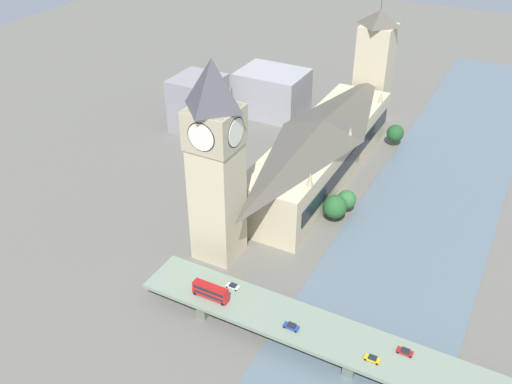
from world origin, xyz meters
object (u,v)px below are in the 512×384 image
(clock_tower, at_px, (216,158))
(car_southbound_lead, at_px, (291,326))
(parliament_hall, at_px, (322,149))
(car_northbound_tail, at_px, (405,352))
(victoria_tower, at_px, (374,67))
(road_bridge, at_px, (357,348))
(car_northbound_lead, at_px, (372,359))
(car_northbound_mid, at_px, (233,286))
(double_decker_bus_mid, at_px, (211,291))

(clock_tower, height_order, car_southbound_lead, clock_tower)
(parliament_hall, xyz_separation_m, clock_tower, (10.90, 61.63, 23.93))
(clock_tower, distance_m, car_northbound_tail, 77.17)
(victoria_tower, height_order, road_bridge, victoria_tower)
(parliament_hall, xyz_separation_m, road_bridge, (-45.56, 84.39, -7.90))
(parliament_hall, height_order, clock_tower, clock_tower)
(car_northbound_lead, xyz_separation_m, car_northbound_mid, (45.26, -6.94, -0.04))
(car_northbound_mid, distance_m, car_southbound_lead, 23.12)
(victoria_tower, relative_size, double_decker_bus_mid, 5.12)
(clock_tower, xyz_separation_m, double_decker_bus_mid, (-12.65, 25.69, -28.11))
(clock_tower, xyz_separation_m, car_southbound_lead, (-38.41, 25.63, -29.90))
(victoria_tower, relative_size, car_northbound_mid, 14.40)
(victoria_tower, height_order, car_northbound_tail, victoria_tower)
(parliament_hall, bearing_deg, victoria_tower, -89.95)
(parliament_hall, relative_size, car_northbound_tail, 24.42)
(victoria_tower, distance_m, car_northbound_lead, 159.53)
(double_decker_bus_mid, bearing_deg, car_northbound_tail, -173.87)
(victoria_tower, height_order, double_decker_bus_mid, victoria_tower)
(clock_tower, relative_size, car_northbound_lead, 16.54)
(clock_tower, height_order, car_northbound_lead, clock_tower)
(car_northbound_tail, relative_size, car_southbound_lead, 0.95)
(car_northbound_mid, xyz_separation_m, car_northbound_tail, (-52.08, 0.62, -0.01))
(car_southbound_lead, bearing_deg, car_northbound_lead, 179.03)
(clock_tower, distance_m, car_southbound_lead, 55.01)
(car_northbound_mid, height_order, car_southbound_lead, car_southbound_lead)
(victoria_tower, bearing_deg, car_southbound_lead, 100.44)
(car_southbound_lead, bearing_deg, parliament_hall, -72.50)
(clock_tower, relative_size, double_decker_bus_mid, 6.12)
(car_northbound_tail, bearing_deg, double_decker_bus_mid, 6.13)
(parliament_hall, relative_size, road_bridge, 0.78)
(clock_tower, distance_m, car_northbound_mid, 39.08)
(parliament_hall, height_order, car_northbound_mid, parliament_hall)
(victoria_tower, xyz_separation_m, car_northbound_lead, (-50.65, 149.97, -19.78))
(victoria_tower, relative_size, car_southbound_lead, 13.06)
(parliament_hall, distance_m, car_northbound_tail, 99.75)
(clock_tower, distance_m, double_decker_bus_mid, 40.12)
(clock_tower, relative_size, car_northbound_mid, 17.22)
(clock_tower, bearing_deg, car_northbound_tail, 163.91)
(road_bridge, bearing_deg, clock_tower, -21.96)
(parliament_hall, distance_m, car_southbound_lead, 91.69)
(car_northbound_lead, bearing_deg, car_southbound_lead, -0.97)
(parliament_hall, distance_m, car_northbound_mid, 81.12)
(road_bridge, bearing_deg, car_northbound_lead, 147.08)
(road_bridge, xyz_separation_m, car_northbound_lead, (-5.03, 3.26, 1.89))
(car_northbound_mid, distance_m, car_northbound_tail, 52.08)
(victoria_tower, bearing_deg, car_northbound_mid, 92.16)
(double_decker_bus_mid, height_order, car_northbound_tail, double_decker_bus_mid)
(road_bridge, distance_m, double_decker_bus_mid, 44.07)
(car_northbound_lead, xyz_separation_m, car_southbound_lead, (23.08, -0.39, 0.05))
(car_southbound_lead, bearing_deg, car_northbound_tail, -168.80)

